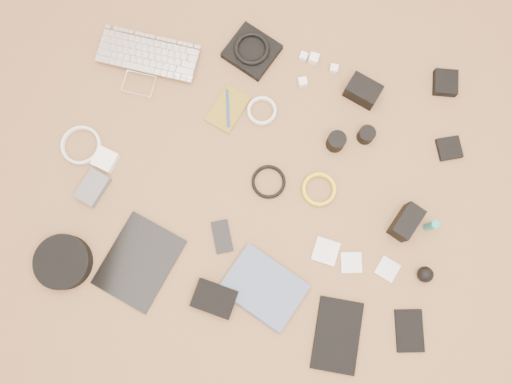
% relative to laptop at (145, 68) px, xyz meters
% --- Properties ---
extents(laptop, '(0.37, 0.26, 0.03)m').
position_rel_laptop_xyz_m(laptop, '(0.00, 0.00, 0.00)').
color(laptop, silver).
rests_on(laptop, ground).
extents(headphone_pouch, '(0.22, 0.21, 0.03)m').
position_rel_laptop_xyz_m(headphone_pouch, '(0.36, 0.14, 0.00)').
color(headphone_pouch, black).
rests_on(headphone_pouch, ground).
extents(headphones, '(0.15, 0.15, 0.02)m').
position_rel_laptop_xyz_m(headphones, '(0.36, 0.14, 0.02)').
color(headphones, black).
rests_on(headphones, headphone_pouch).
extents(charger_a, '(0.04, 0.04, 0.03)m').
position_rel_laptop_xyz_m(charger_a, '(0.59, 0.16, 0.00)').
color(charger_a, white).
rests_on(charger_a, ground).
extents(charger_b, '(0.03, 0.03, 0.03)m').
position_rel_laptop_xyz_m(charger_b, '(0.55, 0.16, -0.00)').
color(charger_b, white).
rests_on(charger_b, ground).
extents(charger_c, '(0.03, 0.03, 0.03)m').
position_rel_laptop_xyz_m(charger_c, '(0.67, 0.13, -0.00)').
color(charger_c, white).
rests_on(charger_c, ground).
extents(charger_d, '(0.04, 0.04, 0.03)m').
position_rel_laptop_xyz_m(charger_d, '(0.57, 0.06, -0.00)').
color(charger_d, white).
rests_on(charger_d, ground).
extents(dslr_camera, '(0.13, 0.11, 0.07)m').
position_rel_laptop_xyz_m(dslr_camera, '(0.78, 0.06, 0.02)').
color(dslr_camera, black).
rests_on(dslr_camera, ground).
extents(lens_pouch, '(0.09, 0.10, 0.03)m').
position_rel_laptop_xyz_m(lens_pouch, '(1.06, 0.16, 0.00)').
color(lens_pouch, black).
rests_on(lens_pouch, ground).
extents(notebook_olive, '(0.15, 0.18, 0.01)m').
position_rel_laptop_xyz_m(notebook_olive, '(0.32, -0.09, -0.01)').
color(notebook_olive, olive).
rests_on(notebook_olive, ground).
extents(pen_blue, '(0.04, 0.14, 0.01)m').
position_rel_laptop_xyz_m(pen_blue, '(0.32, -0.09, -0.00)').
color(pen_blue, '#1337A2').
rests_on(pen_blue, notebook_olive).
extents(cable_white_a, '(0.13, 0.13, 0.01)m').
position_rel_laptop_xyz_m(cable_white_a, '(0.44, -0.07, -0.01)').
color(cable_white_a, silver).
rests_on(cable_white_a, ground).
extents(lens_a, '(0.08, 0.08, 0.07)m').
position_rel_laptop_xyz_m(lens_a, '(0.72, -0.14, 0.02)').
color(lens_a, black).
rests_on(lens_a, ground).
extents(lens_b, '(0.06, 0.06, 0.05)m').
position_rel_laptop_xyz_m(lens_b, '(0.82, -0.09, 0.01)').
color(lens_b, black).
rests_on(lens_b, ground).
extents(card_reader, '(0.10, 0.10, 0.02)m').
position_rel_laptop_xyz_m(card_reader, '(1.11, -0.07, -0.00)').
color(card_reader, black).
rests_on(card_reader, ground).
extents(power_brick, '(0.09, 0.09, 0.03)m').
position_rel_laptop_xyz_m(power_brick, '(-0.05, -0.36, 0.00)').
color(power_brick, white).
rests_on(power_brick, ground).
extents(cable_white_b, '(0.16, 0.16, 0.01)m').
position_rel_laptop_xyz_m(cable_white_b, '(-0.15, -0.32, -0.01)').
color(cable_white_b, silver).
rests_on(cable_white_b, ground).
extents(cable_black, '(0.13, 0.13, 0.01)m').
position_rel_laptop_xyz_m(cable_black, '(0.52, -0.32, -0.01)').
color(cable_black, black).
rests_on(cable_black, ground).
extents(cable_yellow, '(0.16, 0.16, 0.01)m').
position_rel_laptop_xyz_m(cable_yellow, '(0.69, -0.31, -0.01)').
color(cable_yellow, yellow).
rests_on(cable_yellow, ground).
extents(flash, '(0.10, 0.13, 0.09)m').
position_rel_laptop_xyz_m(flash, '(0.99, -0.37, 0.03)').
color(flash, black).
rests_on(flash, ground).
extents(lens_cleaner, '(0.03, 0.03, 0.09)m').
position_rel_laptop_xyz_m(lens_cleaner, '(1.08, -0.36, 0.03)').
color(lens_cleaner, teal).
rests_on(lens_cleaner, ground).
extents(battery_charger, '(0.11, 0.13, 0.03)m').
position_rel_laptop_xyz_m(battery_charger, '(-0.07, -0.46, 0.00)').
color(battery_charger, '#57575C').
rests_on(battery_charger, ground).
extents(tablet, '(0.28, 0.33, 0.01)m').
position_rel_laptop_xyz_m(tablet, '(0.15, -0.67, -0.01)').
color(tablet, black).
rests_on(tablet, ground).
extents(phone, '(0.10, 0.12, 0.01)m').
position_rel_laptop_xyz_m(phone, '(0.40, -0.53, -0.01)').
color(phone, black).
rests_on(phone, ground).
extents(filter_case_left, '(0.09, 0.09, 0.01)m').
position_rel_laptop_xyz_m(filter_case_left, '(0.75, -0.51, -0.01)').
color(filter_case_left, silver).
rests_on(filter_case_left, ground).
extents(filter_case_mid, '(0.08, 0.08, 0.01)m').
position_rel_laptop_xyz_m(filter_case_mid, '(0.84, -0.53, -0.01)').
color(filter_case_mid, silver).
rests_on(filter_case_mid, ground).
extents(filter_case_right, '(0.09, 0.09, 0.01)m').
position_rel_laptop_xyz_m(filter_case_right, '(0.97, -0.53, -0.01)').
color(filter_case_right, silver).
rests_on(filter_case_right, ground).
extents(air_blower, '(0.07, 0.07, 0.05)m').
position_rel_laptop_xyz_m(air_blower, '(1.09, -0.52, 0.01)').
color(air_blower, black).
rests_on(air_blower, ground).
extents(headphone_case, '(0.22, 0.22, 0.05)m').
position_rel_laptop_xyz_m(headphone_case, '(-0.10, -0.72, 0.01)').
color(headphone_case, black).
rests_on(headphone_case, ground).
extents(drive_case, '(0.15, 0.12, 0.03)m').
position_rel_laptop_xyz_m(drive_case, '(0.42, -0.74, 0.00)').
color(drive_case, black).
rests_on(drive_case, ground).
extents(paperback, '(0.30, 0.27, 0.02)m').
position_rel_laptop_xyz_m(paperback, '(0.54, -0.76, -0.00)').
color(paperback, '#485A7A').
rests_on(paperback, ground).
extents(notebook_black_a, '(0.15, 0.24, 0.02)m').
position_rel_laptop_xyz_m(notebook_black_a, '(0.84, -0.77, -0.01)').
color(notebook_black_a, black).
rests_on(notebook_black_a, ground).
extents(notebook_black_b, '(0.12, 0.15, 0.01)m').
position_rel_laptop_xyz_m(notebook_black_b, '(1.07, -0.71, -0.01)').
color(notebook_black_b, black).
rests_on(notebook_black_b, ground).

